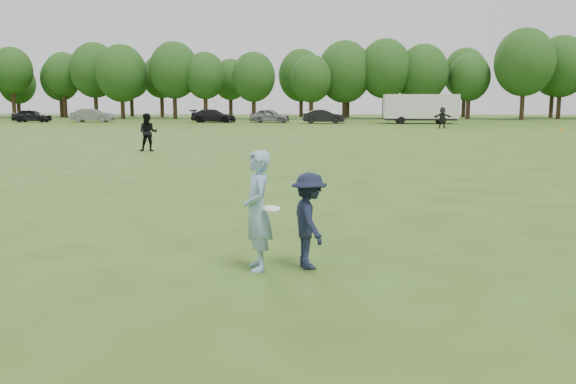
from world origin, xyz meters
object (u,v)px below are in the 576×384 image
at_px(field_cone, 562,130).
at_px(car_d, 214,116).
at_px(player_far_d, 442,118).
at_px(car_b, 92,115).
at_px(car_f, 323,117).
at_px(cargo_trailer, 421,107).
at_px(defender, 309,221).
at_px(thrower, 257,211).
at_px(car_e, 270,116).
at_px(car_a, 32,116).
at_px(player_far_a, 148,132).

bearing_deg(field_cone, car_d, 152.69).
distance_m(player_far_d, car_d, 26.91).
distance_m(player_far_d, car_b, 40.16).
height_order(car_f, cargo_trailer, cargo_trailer).
height_order(defender, field_cone, defender).
xyz_separation_m(thrower, car_f, (0.19, 58.66, -0.20)).
bearing_deg(car_e, car_f, -98.10).
bearing_deg(defender, car_b, 7.08).
height_order(defender, car_e, car_e).
distance_m(thrower, car_b, 66.18).
distance_m(defender, car_f, 58.51).
relative_size(car_a, car_e, 0.96).
relative_size(defender, car_e, 0.34).
height_order(car_e, cargo_trailer, cargo_trailer).
xyz_separation_m(car_b, field_cone, (47.34, -16.99, -0.64)).
relative_size(car_a, car_f, 0.95).
height_order(defender, car_a, defender).
bearing_deg(player_far_a, defender, -75.93).
distance_m(car_a, car_f, 34.13).
bearing_deg(player_far_a, car_f, 67.90).
xyz_separation_m(defender, car_e, (-6.80, 60.21, 0.00)).
height_order(player_far_a, car_e, player_far_a).
relative_size(car_a, field_cone, 14.67).
relative_size(car_b, field_cone, 15.90).
height_order(field_cone, cargo_trailer, cargo_trailer).
bearing_deg(car_e, car_a, 98.25).
bearing_deg(field_cone, car_a, 163.19).
height_order(player_far_d, field_cone, player_far_d).
relative_size(defender, car_b, 0.33).
height_order(thrower, player_far_d, player_far_d).
height_order(car_b, car_f, car_b).
bearing_deg(car_f, defender, 175.50).
relative_size(defender, cargo_trailer, 0.17).
bearing_deg(car_b, car_d, -91.97).
height_order(car_b, car_d, car_b).
bearing_deg(cargo_trailer, car_f, -179.50).
bearing_deg(field_cone, player_far_a, -142.85).
bearing_deg(cargo_trailer, player_far_d, -87.13).
bearing_deg(car_b, cargo_trailer, -94.82).
height_order(thrower, cargo_trailer, cargo_trailer).
relative_size(defender, car_d, 0.30).
distance_m(car_d, cargo_trailer, 23.42).
distance_m(thrower, cargo_trailer, 59.74).
height_order(car_a, field_cone, car_a).
distance_m(car_a, car_d, 21.40).
relative_size(player_far_a, field_cone, 6.58).
relative_size(car_a, car_b, 0.92).
bearing_deg(car_e, player_far_d, -117.91).
bearing_deg(car_a, car_d, -91.78).
xyz_separation_m(car_d, field_cone, (33.00, -17.04, -0.60)).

